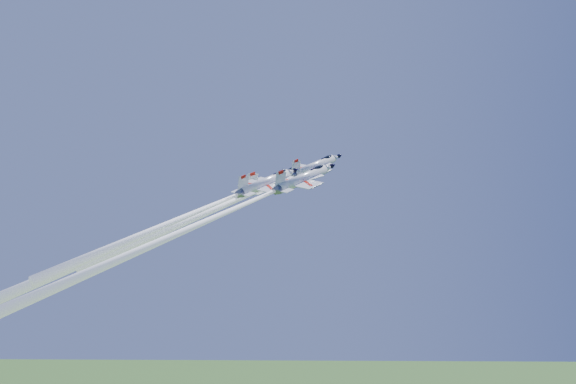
{
  "coord_description": "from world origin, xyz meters",
  "views": [
    {
      "loc": [
        2.67,
        -118.59,
        80.81
      ],
      "look_at": [
        0.0,
        0.0,
        88.74
      ],
      "focal_mm": 40.0,
      "sensor_mm": 36.0,
      "label": 1
    }
  ],
  "objects_px": {
    "jet_left": "(176,223)",
    "jet_right": "(199,224)",
    "jet_lead": "(237,200)",
    "jet_slot": "(192,214)"
  },
  "relations": [
    {
      "from": "jet_slot",
      "to": "jet_lead",
      "type": "bearing_deg",
      "value": 102.11
    },
    {
      "from": "jet_lead",
      "to": "jet_right",
      "type": "height_order",
      "value": "jet_lead"
    },
    {
      "from": "jet_lead",
      "to": "jet_left",
      "type": "distance_m",
      "value": 11.59
    },
    {
      "from": "jet_right",
      "to": "jet_slot",
      "type": "relative_size",
      "value": 1.38
    },
    {
      "from": "jet_lead",
      "to": "jet_right",
      "type": "xyz_separation_m",
      "value": [
        -4.44,
        -14.24,
        -4.57
      ]
    },
    {
      "from": "jet_lead",
      "to": "jet_right",
      "type": "relative_size",
      "value": 0.87
    },
    {
      "from": "jet_slot",
      "to": "jet_left",
      "type": "bearing_deg",
      "value": 166.37
    },
    {
      "from": "jet_left",
      "to": "jet_right",
      "type": "height_order",
      "value": "jet_left"
    },
    {
      "from": "jet_lead",
      "to": "jet_slot",
      "type": "relative_size",
      "value": 1.2
    },
    {
      "from": "jet_right",
      "to": "jet_slot",
      "type": "bearing_deg",
      "value": 157.36
    }
  ]
}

